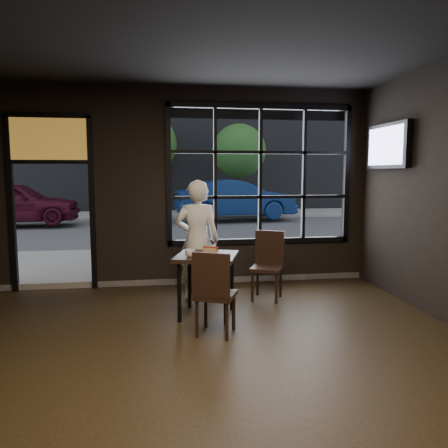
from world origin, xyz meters
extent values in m
cube|color=black|center=(0.00, 0.00, -0.01)|extent=(6.00, 7.00, 0.02)
cube|color=black|center=(1.20, 3.50, 1.80)|extent=(3.06, 0.12, 2.28)
cube|color=orange|center=(-2.10, 3.50, 2.35)|extent=(1.20, 0.06, 0.70)
cube|color=#545456|center=(0.00, 24.00, -0.02)|extent=(60.00, 41.00, 0.04)
cube|color=#5B5956|center=(0.00, 23.00, 7.50)|extent=(28.00, 12.00, 15.00)
cube|color=black|center=(0.12, 1.87, 0.40)|extent=(0.92, 0.92, 0.81)
cube|color=black|center=(0.16, 1.22, 0.49)|extent=(0.55, 0.55, 0.98)
cube|color=black|center=(1.07, 2.47, 0.49)|extent=(0.57, 0.57, 0.99)
imported|color=silver|center=(0.07, 2.61, 0.87)|extent=(0.68, 0.49, 1.74)
imported|color=silver|center=(-0.09, 1.75, 0.85)|extent=(0.13, 0.13, 0.10)
cube|color=black|center=(2.93, 2.58, 2.23)|extent=(0.13, 1.13, 0.66)
imported|color=navy|center=(2.38, 12.52, 0.83)|extent=(4.58, 2.01, 1.46)
imported|color=#480D1E|center=(-5.28, 11.95, 0.82)|extent=(4.29, 1.85, 1.44)
cylinder|color=#332114|center=(-0.90, 15.33, 1.14)|extent=(0.21, 0.21, 2.28)
sphere|color=#336829|center=(-0.90, 15.33, 3.00)|extent=(2.49, 2.49, 2.49)
cylinder|color=#332114|center=(2.93, 14.73, 1.04)|extent=(0.19, 0.19, 2.07)
sphere|color=#1B5D1E|center=(2.93, 14.73, 2.73)|extent=(2.26, 2.26, 2.26)
camera|label=1|loc=(-0.47, -3.57, 1.85)|focal=35.00mm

